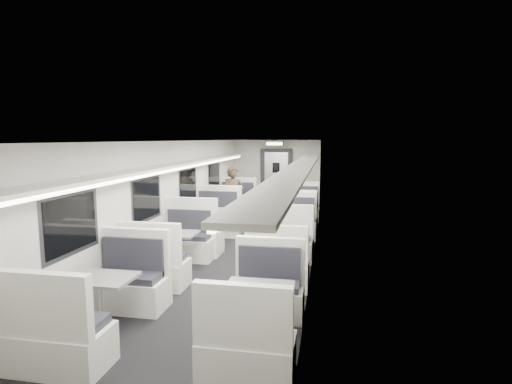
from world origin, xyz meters
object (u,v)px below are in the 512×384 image
at_px(booth_right_d, 259,313).
at_px(booth_left_c, 174,251).
at_px(booth_left_b, 207,226).
at_px(booth_left_a, 230,209).
at_px(passenger, 233,197).
at_px(booth_right_a, 299,213).
at_px(vestibule_door, 276,179).
at_px(exit_sign, 275,144).
at_px(booth_left_d, 100,305).
at_px(booth_right_c, 283,253).
at_px(booth_right_b, 292,230).

bearing_deg(booth_right_d, booth_left_c, 131.51).
bearing_deg(booth_left_b, booth_left_a, 90.00).
height_order(booth_left_b, passenger, passenger).
bearing_deg(booth_left_a, booth_right_a, -3.46).
xyz_separation_m(booth_left_a, vestibule_door, (1.00, 2.60, 0.63)).
height_order(booth_right_a, exit_sign, exit_sign).
distance_m(booth_left_a, booth_right_a, 2.00).
relative_size(booth_left_c, exit_sign, 3.41).
bearing_deg(passenger, booth_right_d, -97.24).
xyz_separation_m(booth_left_c, booth_right_d, (2.00, -2.26, -0.02)).
xyz_separation_m(booth_left_b, booth_right_a, (2.00, 2.19, -0.03)).
relative_size(booth_left_c, booth_right_d, 1.06).
distance_m(booth_left_a, booth_left_b, 2.31).
bearing_deg(passenger, booth_left_d, -115.26).
xyz_separation_m(booth_left_d, booth_right_d, (2.00, 0.16, -0.02)).
relative_size(booth_left_b, exit_sign, 3.76).
bearing_deg(booth_left_c, booth_left_b, 90.00).
bearing_deg(booth_left_d, booth_right_c, 53.63).
height_order(booth_left_a, booth_right_b, booth_left_a).
height_order(booth_left_b, booth_right_a, booth_left_b).
bearing_deg(passenger, vestibule_door, 51.51).
distance_m(booth_right_d, exit_sign, 8.98).
bearing_deg(passenger, booth_left_b, -119.35).
bearing_deg(passenger, booth_left_c, -116.34).
bearing_deg(exit_sign, booth_left_a, -115.32).
bearing_deg(booth_left_b, booth_right_b, 2.84).
bearing_deg(booth_left_c, exit_sign, 81.19).
distance_m(booth_right_d, passenger, 6.46).
distance_m(booth_right_a, vestibule_door, 2.97).
bearing_deg(vestibule_door, booth_right_d, -83.80).
height_order(booth_left_b, booth_left_c, booth_left_b).
bearing_deg(exit_sign, booth_left_c, -98.81).
bearing_deg(exit_sign, booth_left_b, -102.74).
relative_size(booth_right_d, vestibule_door, 0.95).
relative_size(booth_right_a, booth_right_b, 1.03).
distance_m(booth_right_a, booth_right_b, 2.09).
bearing_deg(booth_right_b, booth_left_b, -177.16).
bearing_deg(booth_left_d, booth_left_b, 90.00).
bearing_deg(booth_right_c, booth_right_d, -90.00).
distance_m(vestibule_door, exit_sign, 1.33).
bearing_deg(booth_left_d, booth_right_b, 66.29).
bearing_deg(booth_left_a, booth_left_c, -90.00).
height_order(booth_left_d, booth_right_b, booth_left_d).
bearing_deg(booth_left_b, booth_right_a, 47.57).
xyz_separation_m(booth_right_b, passenger, (-1.81, 1.80, 0.46)).
relative_size(booth_right_b, vestibule_door, 1.01).
bearing_deg(booth_right_a, exit_sign, 114.11).
distance_m(booth_left_b, exit_sign, 4.90).
xyz_separation_m(booth_left_d, booth_right_a, (2.00, 6.64, 0.01)).
xyz_separation_m(booth_right_c, passenger, (-1.81, 3.64, 0.47)).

